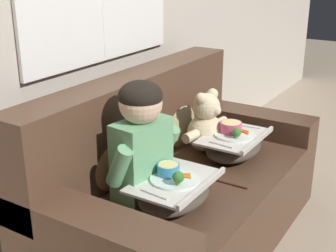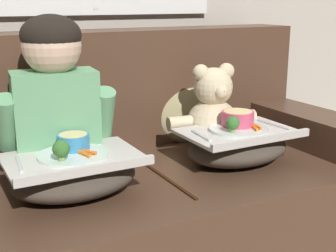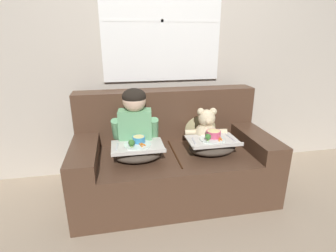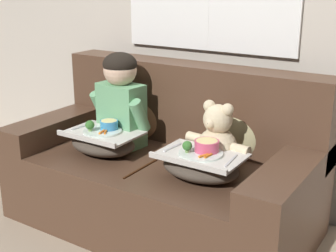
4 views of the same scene
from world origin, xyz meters
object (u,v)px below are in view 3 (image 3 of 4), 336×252
Objects in this scene: child_figure at (135,118)px; throw_pillow_behind_child at (134,126)px; couch at (172,157)px; lap_tray_teddy at (212,145)px; throw_pillow_behind_teddy at (200,122)px; lap_tray_child at (138,152)px; teddy_bear at (206,130)px.

throw_pillow_behind_child is at bearing 89.97° from child_figure.
couch is 3.05× the size of child_figure.
throw_pillow_behind_child is 0.76m from lap_tray_teddy.
couch is 4.49× the size of throw_pillow_behind_teddy.
lap_tray_child is at bearing -179.97° from lap_tray_teddy.
throw_pillow_behind_child is 0.96× the size of throw_pillow_behind_teddy.
teddy_bear reaches higher than lap_tray_child.
throw_pillow_behind_child is 0.69m from teddy_bear.
teddy_bear reaches higher than lap_tray_teddy.
lap_tray_child is at bearing -164.91° from teddy_bear.
couch is 0.42m from lap_tray_teddy.
lap_tray_teddy is (0.66, 0.00, 0.00)m from lap_tray_child.
child_figure is at bearing 164.64° from lap_tray_teddy.
lap_tray_child is (-0.65, -0.38, -0.10)m from throw_pillow_behind_teddy.
lap_tray_child is (0.00, -0.38, -0.10)m from throw_pillow_behind_child.
child_figure is at bearing -179.20° from couch.
child_figure reaches higher than couch.
throw_pillow_behind_child is at bearing 162.72° from teddy_bear.
throw_pillow_behind_child is 0.66m from throw_pillow_behind_teddy.
throw_pillow_behind_child is at bearing 90.00° from lap_tray_child.
lap_tray_teddy is at bearing -30.08° from throw_pillow_behind_child.
child_figure is 1.34× the size of lap_tray_child.
throw_pillow_behind_teddy is 0.20m from teddy_bear.
couch is at bearing 29.47° from lap_tray_child.
teddy_bear is at bearing -90.18° from throw_pillow_behind_teddy.
couch is 4.01× the size of lap_tray_teddy.
throw_pillow_behind_teddy is at bearing 90.08° from lap_tray_teddy.
throw_pillow_behind_teddy is 0.89× the size of lap_tray_teddy.
child_figure is at bearing -90.03° from throw_pillow_behind_child.
couch is 0.53m from child_figure.
couch is 4.07× the size of lap_tray_child.
throw_pillow_behind_child is (-0.33, 0.20, 0.27)m from couch.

